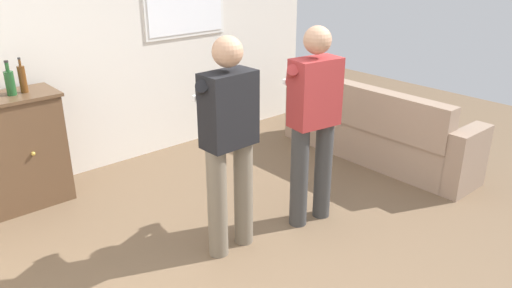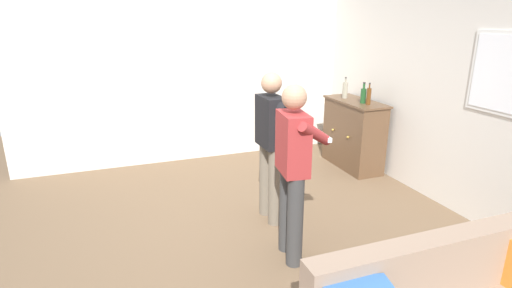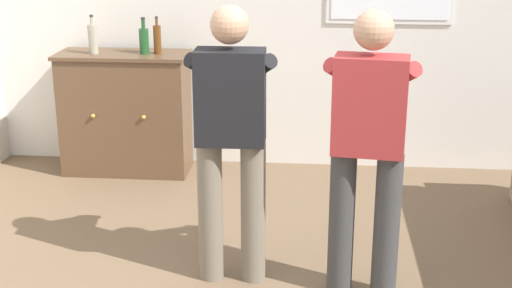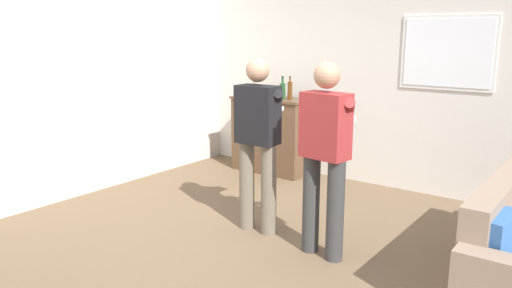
{
  "view_description": "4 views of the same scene",
  "coord_description": "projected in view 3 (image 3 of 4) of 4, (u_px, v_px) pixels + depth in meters",
  "views": [
    {
      "loc": [
        -2.35,
        -2.21,
        2.26
      ],
      "look_at": [
        -0.15,
        0.3,
        0.91
      ],
      "focal_mm": 35.0,
      "sensor_mm": 36.0,
      "label": 1
    },
    {
      "loc": [
        3.58,
        -1.13,
        2.22
      ],
      "look_at": [
        -0.25,
        0.29,
        0.92
      ],
      "focal_mm": 28.0,
      "sensor_mm": 36.0,
      "label": 2
    },
    {
      "loc": [
        0.23,
        -3.46,
        2.17
      ],
      "look_at": [
        -0.11,
        0.42,
        0.89
      ],
      "focal_mm": 50.0,
      "sensor_mm": 36.0,
      "label": 3
    },
    {
      "loc": [
        2.5,
        -3.25,
        1.91
      ],
      "look_at": [
        -0.18,
        0.34,
        0.91
      ],
      "focal_mm": 35.0,
      "sensor_mm": 36.0,
      "label": 4
    }
  ],
  "objects": [
    {
      "name": "sideboard_cabinet",
      "position": [
        126.0,
        113.0,
        6.1
      ],
      "size": [
        1.1,
        0.49,
        1.04
      ],
      "color": "brown",
      "rests_on": "ground"
    },
    {
      "name": "person_standing_right",
      "position": [
        368.0,
        142.0,
        3.98
      ],
      "size": [
        0.55,
        0.5,
        1.68
      ],
      "color": "#383838",
      "rests_on": "ground"
    },
    {
      "name": "bottle_spirits_clear",
      "position": [
        157.0,
        39.0,
        5.88
      ],
      "size": [
        0.06,
        0.06,
        0.31
      ],
      "color": "#593314",
      "rests_on": "sideboard_cabinet"
    },
    {
      "name": "wall_back_with_window",
      "position": [
        294.0,
        5.0,
        6.05
      ],
      "size": [
        5.2,
        0.15,
        2.8
      ],
      "color": "silver",
      "rests_on": "ground"
    },
    {
      "name": "bottle_wine_green",
      "position": [
        144.0,
        40.0,
        5.88
      ],
      "size": [
        0.08,
        0.08,
        0.3
      ],
      "color": "#1E4C23",
      "rests_on": "sideboard_cabinet"
    },
    {
      "name": "person_standing_left",
      "position": [
        231.0,
        133.0,
        4.15
      ],
      "size": [
        0.56,
        0.48,
        1.68
      ],
      "color": "#6B6051",
      "rests_on": "ground"
    },
    {
      "name": "bottle_liquor_amber",
      "position": [
        93.0,
        39.0,
        5.87
      ],
      "size": [
        0.08,
        0.08,
        0.32
      ],
      "color": "gray",
      "rests_on": "sideboard_cabinet"
    }
  ]
}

